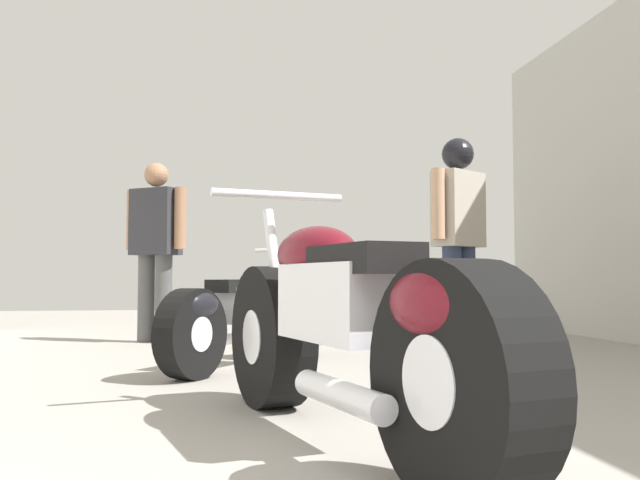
% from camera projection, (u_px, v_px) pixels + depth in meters
% --- Properties ---
extents(ground_plane, '(17.52, 17.52, 0.00)m').
position_uv_depth(ground_plane, '(315.00, 377.00, 4.06)').
color(ground_plane, gray).
extents(motorcycle_maroon_cruiser, '(0.85, 2.08, 0.99)m').
position_uv_depth(motorcycle_maroon_cruiser, '(345.00, 327.00, 2.43)').
color(motorcycle_maroon_cruiser, black).
rests_on(motorcycle_maroon_cruiser, ground_plane).
extents(motorcycle_black_naked, '(1.10, 1.51, 0.81)m').
position_uv_depth(motorcycle_black_naked, '(243.00, 315.00, 4.49)').
color(motorcycle_black_naked, black).
rests_on(motorcycle_black_naked, ground_plane).
extents(mechanic_in_blue, '(0.61, 0.46, 1.66)m').
position_uv_depth(mechanic_in_blue, '(156.00, 240.00, 6.29)').
color(mechanic_in_blue, '#4C4C4C').
rests_on(mechanic_in_blue, ground_plane).
extents(mechanic_with_helmet, '(0.65, 0.51, 1.83)m').
position_uv_depth(mechanic_with_helmet, '(459.00, 221.00, 5.99)').
color(mechanic_with_helmet, '#2D3851').
rests_on(mechanic_with_helmet, ground_plane).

